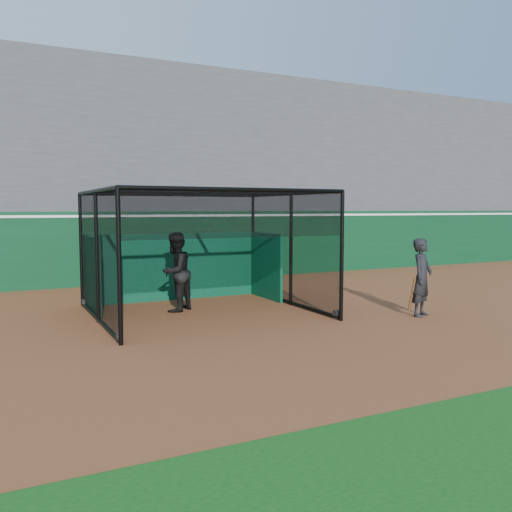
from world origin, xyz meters
name	(u,v)px	position (x,y,z in m)	size (l,w,h in m)	color
ground	(269,328)	(0.00, 0.00, 0.00)	(120.00, 120.00, 0.00)	brown
outfield_wall	(158,246)	(0.00, 8.50, 1.29)	(50.00, 0.50, 2.50)	#0A3B1D
grandstand	(131,163)	(0.00, 12.27, 4.48)	(50.00, 7.85, 8.95)	#4C4C4F
batting_cage	(202,253)	(-0.65, 2.33, 1.49)	(5.17, 4.76, 2.99)	black
batter	(175,272)	(-1.19, 2.82, 1.01)	(0.98, 0.76, 2.01)	black
on_deck_player	(422,277)	(3.95, -0.42, 0.94)	(0.82, 0.72, 1.89)	black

